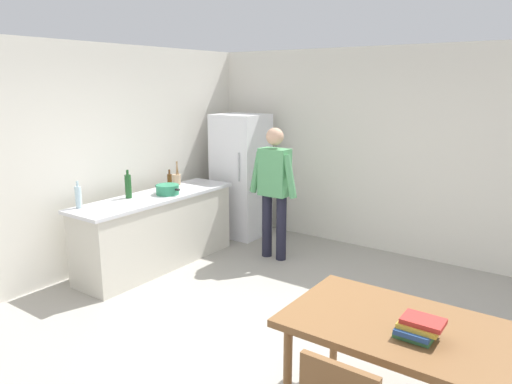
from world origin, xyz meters
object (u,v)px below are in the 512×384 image
bottle_wine_green (128,186)px  refrigerator (241,176)px  dining_table (397,334)px  person (274,185)px  utensil_jar (177,179)px  book_stack (418,328)px  bottle_water_clear (78,197)px  bottle_beer_brown (170,181)px  cooking_pot (168,189)px

bottle_wine_green → refrigerator: bearing=82.3°
refrigerator → dining_table: bearing=-39.3°
person → utensil_jar: size_ratio=5.31×
bottle_wine_green → book_stack: bearing=-14.0°
bottle_water_clear → book_stack: (3.79, -0.31, -0.21)m
refrigerator → bottle_beer_brown: size_ratio=6.92×
refrigerator → person: bearing=-30.2°
refrigerator → book_stack: 4.45m
bottle_wine_green → bottle_water_clear: bearing=-97.4°
refrigerator → utensil_jar: refrigerator is taller
person → book_stack: person is taller
person → bottle_water_clear: (-1.29, -1.94, 0.05)m
refrigerator → dining_table: refrigerator is taller
dining_table → bottle_beer_brown: bearing=157.6°
refrigerator → bottle_water_clear: size_ratio=6.00×
bottle_wine_green → bottle_beer_brown: size_ratio=1.31×
dining_table → bottle_wine_green: 3.67m
utensil_jar → bottle_beer_brown: utensil_jar is taller
bottle_water_clear → bottle_wine_green: bottle_wine_green is taller
person → bottle_wine_green: (-1.20, -1.32, 0.07)m
cooking_pot → book_stack: 3.73m
book_stack → utensil_jar: bearing=154.6°
person → bottle_water_clear: 2.33m
bottle_water_clear → book_stack: bottle_water_clear is taller
utensil_jar → bottle_wine_green: bearing=-85.5°
person → dining_table: (2.35, -2.15, -0.31)m
cooking_pot → bottle_wine_green: (-0.24, -0.40, 0.09)m
refrigerator → bottle_water_clear: bearing=-97.6°
bottle_water_clear → bottle_beer_brown: (0.15, 1.23, -0.02)m
book_stack → person: bearing=138.1°
cooking_pot → book_stack: size_ratio=1.49×
dining_table → bottle_wine_green: size_ratio=4.12×
book_stack → cooking_pot: bearing=159.0°
bottle_wine_green → cooking_pot: bearing=59.6°
dining_table → refrigerator: bearing=140.7°
refrigerator → dining_table: 4.27m
refrigerator → bottle_water_clear: (-0.34, -2.50, 0.13)m
utensil_jar → bottle_beer_brown: 0.29m
dining_table → bottle_beer_brown: size_ratio=5.38×
bottle_beer_brown → dining_table: bearing=-22.4°
bottle_beer_brown → refrigerator: bearing=81.5°
cooking_pot → bottle_wine_green: bottle_wine_green is taller
refrigerator → book_stack: refrigerator is taller
utensil_jar → person: bearing=19.6°
dining_table → bottle_water_clear: bearing=176.8°
dining_table → bottle_wine_green: bottle_wine_green is taller
bottle_water_clear → utensil_jar: bearing=89.5°
cooking_pot → bottle_wine_green: size_ratio=1.18×
bottle_beer_brown → bottle_wine_green: bearing=-96.2°
bottle_beer_brown → bottle_water_clear: bearing=-96.8°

